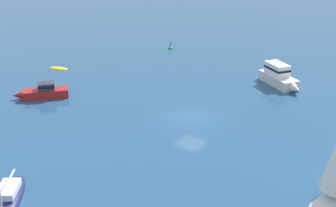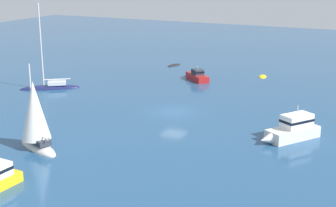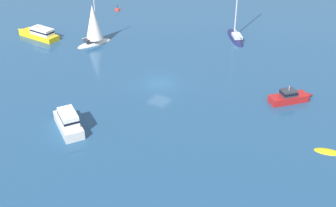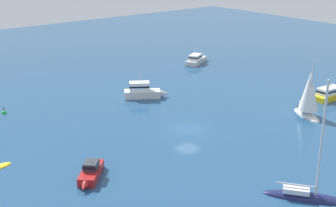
{
  "view_description": "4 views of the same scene",
  "coord_description": "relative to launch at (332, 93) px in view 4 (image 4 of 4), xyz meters",
  "views": [
    {
      "loc": [
        -21.08,
        34.74,
        17.54
      ],
      "look_at": [
        2.4,
        0.21,
        1.01
      ],
      "focal_mm": 51.95,
      "sensor_mm": 36.0,
      "label": 1
    },
    {
      "loc": [
        -45.57,
        -21.54,
        15.25
      ],
      "look_at": [
        -5.45,
        -1.95,
        2.58
      ],
      "focal_mm": 52.27,
      "sensor_mm": 36.0,
      "label": 2
    },
    {
      "loc": [
        24.2,
        -39.7,
        24.64
      ],
      "look_at": [
        3.85,
        -4.55,
        0.59
      ],
      "focal_mm": 45.33,
      "sensor_mm": 36.0,
      "label": 3
    },
    {
      "loc": [
        34.96,
        40.5,
        21.38
      ],
      "look_at": [
        -1.64,
        -5.81,
        1.34
      ],
      "focal_mm": 51.81,
      "sensor_mm": 36.0,
      "label": 4
    }
  ],
  "objects": [
    {
      "name": "ground_plane",
      "position": [
        23.82,
        -3.66,
        -0.73
      ],
      "size": [
        160.0,
        160.0,
        0.0
      ],
      "primitive_type": "plane",
      "color": "navy"
    },
    {
      "name": "launch",
      "position": [
        0.0,
        0.0,
        0.0
      ],
      "size": [
        8.51,
        2.47,
        2.33
      ],
      "rotation": [
        0.0,
        0.0,
        3.08
      ],
      "color": "yellow",
      "rests_on": "ground"
    },
    {
      "name": "launch_1",
      "position": [
        20.83,
        -16.92,
        0.2
      ],
      "size": [
        6.1,
        4.75,
        3.13
      ],
      "rotation": [
        0.0,
        0.0,
        2.55
      ],
      "color": "silver",
      "rests_on": "ground"
    },
    {
      "name": "powerboat",
      "position": [
        1.37,
        -27.46,
        -0.06
      ],
      "size": [
        7.2,
        4.77,
        2.78
      ],
      "rotation": [
        0.0,
        0.0,
        3.63
      ],
      "color": "silver",
      "rests_on": "ground"
    },
    {
      "name": "sloop",
      "position": [
        8.92,
        2.35,
        1.84
      ],
      "size": [
        3.58,
        5.69,
        7.88
      ],
      "rotation": [
        0.0,
        0.0,
        1.17
      ],
      "color": "silver",
      "rests_on": "ground"
    },
    {
      "name": "tender_1",
      "position": [
        44.93,
        -7.57,
        -0.73
      ],
      "size": [
        2.64,
        1.58,
        0.35
      ],
      "rotation": [
        0.0,
        0.0,
        3.36
      ],
      "color": "yellow",
      "rests_on": "ground"
    },
    {
      "name": "ketch",
      "position": [
        26.25,
        15.02,
        -0.49
      ],
      "size": [
        5.84,
        7.12,
        11.28
      ],
      "rotation": [
        0.0,
        0.0,
        2.2
      ],
      "color": "#191E4C",
      "rests_on": "ground"
    },
    {
      "name": "powerboat_1",
      "position": [
        39.05,
        0.11,
        -0.14
      ],
      "size": [
        4.65,
        4.87,
        2.05
      ],
      "rotation": [
        0.0,
        0.0,
        0.82
      ],
      "color": "#B21E1E",
      "rests_on": "ground"
    },
    {
      "name": "channel_buoy",
      "position": [
        38.87,
        -22.67,
        -0.72
      ],
      "size": [
        0.65,
        0.65,
        1.2
      ],
      "color": "green",
      "rests_on": "ground"
    }
  ]
}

